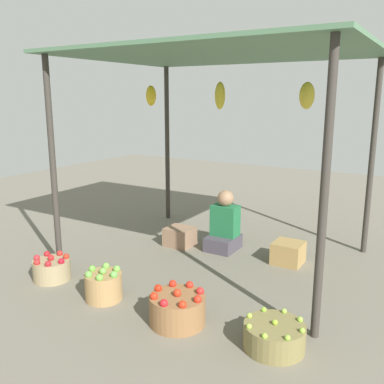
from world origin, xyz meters
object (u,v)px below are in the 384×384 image
(basket_red_tomatoes, at_px, (177,309))
(wooden_crate_near_vendor, at_px, (288,253))
(basket_green_apples, at_px, (104,285))
(wooden_crate_stacked_rear, at_px, (180,237))
(vendor_person, at_px, (224,227))
(basket_red_apples, at_px, (52,269))
(basket_limes, at_px, (274,336))

(basket_red_tomatoes, bearing_deg, wooden_crate_near_vendor, 78.31)
(wooden_crate_near_vendor, bearing_deg, basket_green_apples, -124.27)
(wooden_crate_stacked_rear, bearing_deg, vendor_person, 18.35)
(basket_red_apples, height_order, basket_limes, basket_red_apples)
(basket_green_apples, bearing_deg, vendor_person, 78.81)
(vendor_person, distance_m, wooden_crate_stacked_rear, 0.62)
(basket_red_tomatoes, relative_size, basket_limes, 1.01)
(basket_red_tomatoes, bearing_deg, vendor_person, 104.78)
(basket_red_apples, distance_m, basket_green_apples, 0.81)
(basket_green_apples, xyz_separation_m, basket_red_tomatoes, (0.87, -0.01, -0.01))
(basket_limes, bearing_deg, basket_red_tomatoes, -175.22)
(basket_red_tomatoes, xyz_separation_m, wooden_crate_stacked_rear, (-1.06, 1.69, -0.01))
(basket_red_tomatoes, bearing_deg, basket_red_apples, 177.82)
(wooden_crate_near_vendor, xyz_separation_m, wooden_crate_stacked_rear, (-1.44, -0.14, -0.01))
(basket_red_tomatoes, xyz_separation_m, basket_limes, (0.86, 0.07, -0.03))
(basket_red_tomatoes, height_order, wooden_crate_stacked_rear, basket_red_tomatoes)
(wooden_crate_stacked_rear, bearing_deg, wooden_crate_near_vendor, 5.71)
(basket_green_apples, height_order, wooden_crate_near_vendor, basket_green_apples)
(basket_red_apples, height_order, basket_green_apples, basket_green_apples)
(basket_red_apples, height_order, wooden_crate_near_vendor, basket_red_apples)
(basket_red_apples, distance_m, basket_red_tomatoes, 1.67)
(basket_red_tomatoes, bearing_deg, basket_limes, 4.78)
(vendor_person, xyz_separation_m, basket_red_tomatoes, (0.50, -1.88, -0.16))
(basket_red_apples, xyz_separation_m, wooden_crate_near_vendor, (2.05, 1.78, 0.01))
(basket_green_apples, bearing_deg, wooden_crate_stacked_rear, 96.59)
(basket_green_apples, distance_m, wooden_crate_near_vendor, 2.22)
(vendor_person, relative_size, wooden_crate_near_vendor, 2.29)
(vendor_person, xyz_separation_m, wooden_crate_stacked_rear, (-0.57, -0.19, -0.18))
(basket_red_tomatoes, height_order, basket_limes, basket_red_tomatoes)
(basket_green_apples, xyz_separation_m, basket_limes, (1.73, 0.07, -0.04))
(basket_limes, relative_size, wooden_crate_near_vendor, 1.43)
(basket_green_apples, height_order, wooden_crate_stacked_rear, basket_green_apples)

